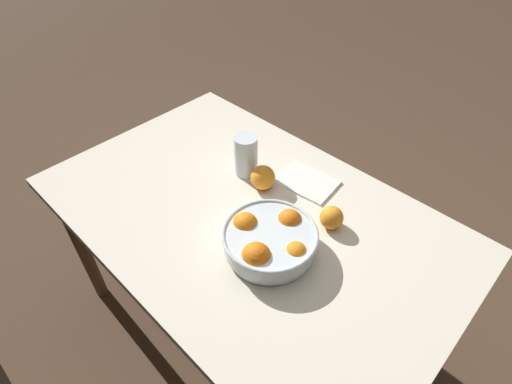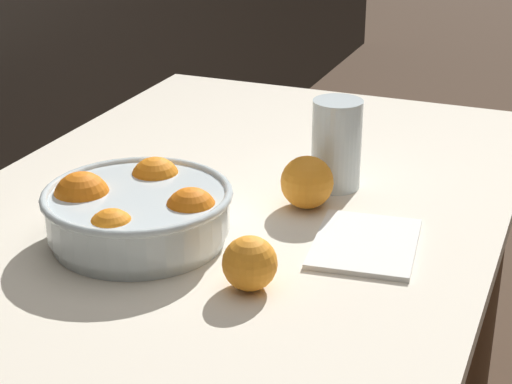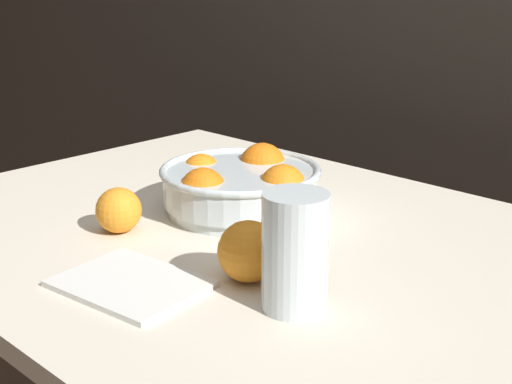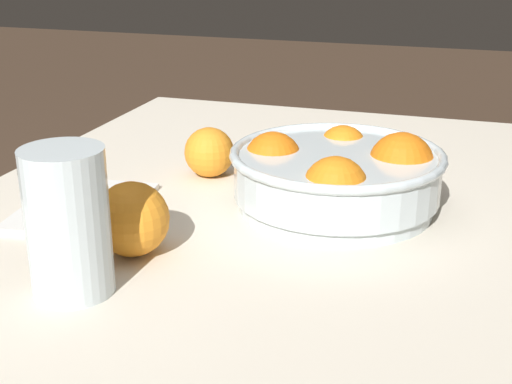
# 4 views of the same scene
# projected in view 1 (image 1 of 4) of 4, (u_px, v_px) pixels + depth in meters

# --- Properties ---
(ground_plane) EXTENTS (12.00, 12.00, 0.00)m
(ground_plane) POSITION_uv_depth(u_px,v_px,m) (250.00, 323.00, 1.75)
(ground_plane) COLOR #4C3828
(dining_table) EXTENTS (1.33, 0.85, 0.70)m
(dining_table) POSITION_uv_depth(u_px,v_px,m) (248.00, 227.00, 1.32)
(dining_table) COLOR beige
(dining_table) RESTS_ON ground_plane
(fruit_bowl) EXTENTS (0.27, 0.27, 0.10)m
(fruit_bowl) POSITION_uv_depth(u_px,v_px,m) (269.00, 240.00, 1.12)
(fruit_bowl) COLOR silver
(fruit_bowl) RESTS_ON dining_table
(juice_glass) EXTENTS (0.08, 0.08, 0.15)m
(juice_glass) POSITION_uv_depth(u_px,v_px,m) (246.00, 157.00, 1.37)
(juice_glass) COLOR #F4A314
(juice_glass) RESTS_ON dining_table
(orange_loose_near_bowl) EXTENTS (0.08, 0.08, 0.08)m
(orange_loose_near_bowl) POSITION_uv_depth(u_px,v_px,m) (263.00, 178.00, 1.33)
(orange_loose_near_bowl) COLOR orange
(orange_loose_near_bowl) RESTS_ON dining_table
(orange_loose_front) EXTENTS (0.07, 0.07, 0.07)m
(orange_loose_front) POSITION_uv_depth(u_px,v_px,m) (331.00, 218.00, 1.20)
(orange_loose_front) COLOR orange
(orange_loose_front) RESTS_ON dining_table
(napkin) EXTENTS (0.20, 0.16, 0.01)m
(napkin) POSITION_uv_depth(u_px,v_px,m) (308.00, 182.00, 1.37)
(napkin) COLOR white
(napkin) RESTS_ON dining_table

